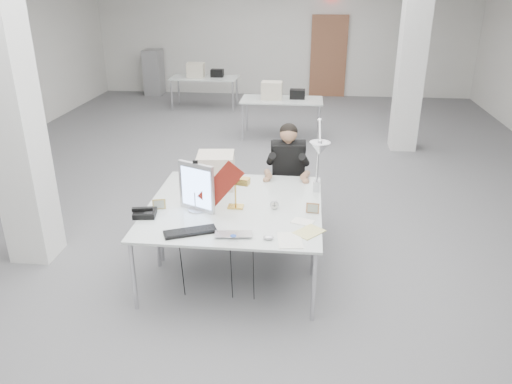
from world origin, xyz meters
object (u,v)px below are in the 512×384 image
seated_person (288,159)px  monitor (197,187)px  bankers_lamp (235,193)px  architect_lamp (318,160)px  laptop (233,237)px  desk_phone (145,213)px  office_chair (287,184)px  desk_main (228,226)px  beige_monitor (216,170)px

seated_person → monitor: (-0.86, -1.27, 0.11)m
seated_person → bankers_lamp: size_ratio=2.79×
architect_lamp → laptop: bearing=-142.0°
desk_phone → architect_lamp: bearing=10.6°
seated_person → bankers_lamp: 1.26m
architect_lamp → seated_person: bearing=97.8°
office_chair → desk_phone: (-1.35, -1.51, 0.23)m
office_chair → monitor: (-0.86, -1.32, 0.46)m
architect_lamp → desk_main: bearing=-155.2°
laptop → bankers_lamp: (-0.08, 0.67, 0.15)m
architect_lamp → desk_phone: bearing=-175.0°
bankers_lamp → beige_monitor: beige_monitor is taller
monitor → laptop: monitor is taller
desk_main → desk_phone: size_ratio=8.30×
monitor → beige_monitor: monitor is taller
seated_person → laptop: size_ratio=2.74×
office_chair → seated_person: seated_person is taller
desk_phone → beige_monitor: size_ratio=0.54×
seated_person → desk_phone: bearing=-139.2°
bankers_lamp → architect_lamp: architect_lamp is taller
desk_main → architect_lamp: size_ratio=2.01×
bankers_lamp → desk_phone: bearing=-148.6°
beige_monitor → desk_phone: bearing=-130.0°
desk_phone → architect_lamp: (1.70, 0.58, 0.42)m
desk_main → laptop: laptop is taller
beige_monitor → architect_lamp: 1.19m
monitor → desk_main: bearing=-14.5°
desk_main → office_chair: office_chair is taller
bankers_lamp → architect_lamp: size_ratio=0.37×
laptop → beige_monitor: size_ratio=0.85×
monitor → desk_phone: 0.57m
desk_phone → architect_lamp: 1.84m
office_chair → beige_monitor: size_ratio=2.73×
beige_monitor → monitor: bearing=-102.7°
bankers_lamp → desk_phone: size_ratio=1.54×
monitor → bankers_lamp: monitor is taller
laptop → bankers_lamp: bearing=89.3°
desk_main → monitor: bearing=140.9°
bankers_lamp → office_chair: bearing=81.0°
seated_person → desk_phone: size_ratio=4.31×
desk_main → seated_person: (0.50, 1.56, 0.16)m
bankers_lamp → beige_monitor: (-0.30, 0.55, 0.02)m
office_chair → bankers_lamp: 1.36m
laptop → desk_phone: 1.02m
office_chair → bankers_lamp: (-0.48, -1.21, 0.37)m
office_chair → monitor: bearing=-129.5°
desk_main → bankers_lamp: (0.02, 0.39, 0.18)m
office_chair → seated_person: bearing=-96.4°
beige_monitor → architect_lamp: (1.13, -0.27, 0.26)m
monitor → architect_lamp: bearing=42.6°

